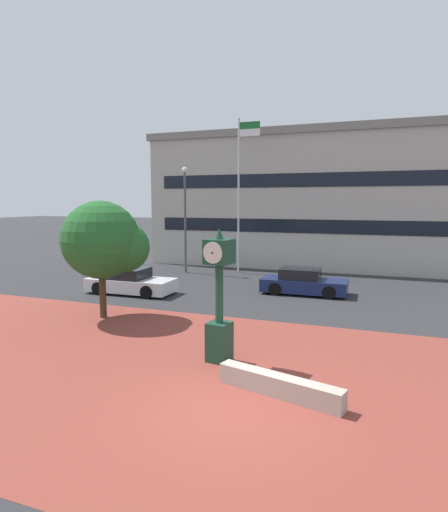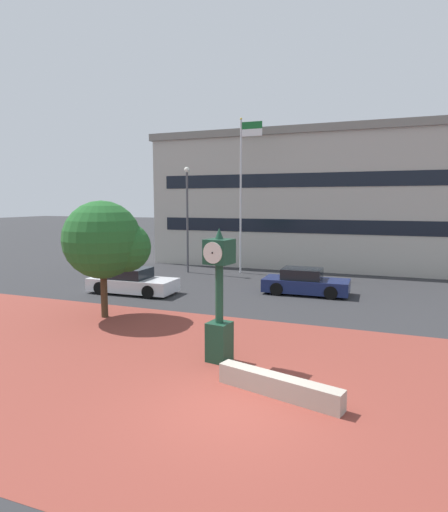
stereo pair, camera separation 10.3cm
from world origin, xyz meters
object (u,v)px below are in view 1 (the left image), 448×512
Objects in this scene: street_clock at (219,299)px; car_street_near at (130,282)px; plaza_tree at (106,242)px; flagpole_primary at (240,186)px; civic_building at (318,200)px; car_street_mid at (303,282)px; street_lamp_post at (185,209)px.

street_clock is 10.48m from car_street_near.
plaza_tree reaches higher than car_street_near.
flagpole_primary reaches higher than civic_building.
car_street_mid is (6.53, 7.13, -2.47)m from plaza_tree.
car_street_mid is 8.63m from flagpole_primary.
flagpole_primary is (3.22, 7.87, 5.02)m from car_street_near.
plaza_tree is 0.48× the size of flagpole_primary.
flagpole_primary is 3.83m from street_lamp_post.
civic_building is at bearing -175.24° from car_street_mid.
flagpole_primary is 0.44× the size of civic_building.
street_lamp_post is (-1.84, 11.02, 1.09)m from plaza_tree.
car_street_near is 0.20× the size of civic_building.
flagpole_primary is at bearing -108.83° from civic_building.
street_clock is 0.17× the size of civic_building.
flagpole_primary is (-4.36, 15.00, 3.76)m from street_clock.
street_lamp_post is at bearing -179.76° from car_street_near.
street_clock reaches higher than car_street_mid.
street_clock is at bearing -60.97° from street_lamp_post.
flagpole_primary is at bearing 82.73° from plaza_tree.
plaza_tree reaches higher than car_street_mid.
street_lamp_post is (-7.74, 13.94, 2.30)m from street_clock.
plaza_tree is 5.16m from car_street_near.
street_clock is at bearing -26.32° from plaza_tree.
plaza_tree is 12.44m from flagpole_primary.
street_lamp_post reaches higher than car_street_near.
civic_building reaches higher than street_lamp_post.
plaza_tree is at bearing -102.63° from civic_building.
car_street_mid is 9.89m from street_lamp_post.
flagpole_primary reaches higher than street_clock.
civic_building reaches higher than car_street_mid.
plaza_tree is 1.05× the size of car_street_near.
plaza_tree is at bearing -97.27° from flagpole_primary.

